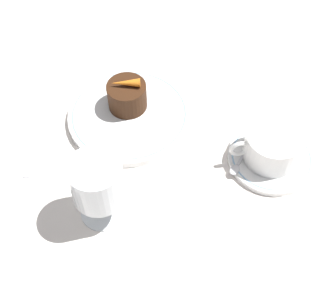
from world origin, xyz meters
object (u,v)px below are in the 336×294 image
at_px(fork, 36,144).
at_px(coffee_cup, 273,145).
at_px(dessert_cake, 124,96).
at_px(wine_glass, 97,184).
at_px(dinner_plate, 128,115).

bearing_deg(fork, coffee_cup, 167.01).
relative_size(fork, dessert_cake, 2.60).
bearing_deg(dessert_cake, coffee_cup, 147.73).
xyz_separation_m(coffee_cup, fork, (0.39, -0.09, -0.04)).
distance_m(coffee_cup, dessert_cake, 0.27).
relative_size(coffee_cup, wine_glass, 0.97).
height_order(coffee_cup, fork, coffee_cup).
xyz_separation_m(wine_glass, fork, (0.11, -0.15, -0.08)).
distance_m(fork, dessert_cake, 0.18).
height_order(dinner_plate, wine_glass, wine_glass).
xyz_separation_m(coffee_cup, dessert_cake, (0.23, -0.15, -0.00)).
xyz_separation_m(dinner_plate, fork, (0.16, 0.04, -0.01)).
distance_m(dinner_plate, wine_glass, 0.21).
relative_size(dinner_plate, wine_glass, 1.77).
bearing_deg(dinner_plate, wine_glass, 72.83).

